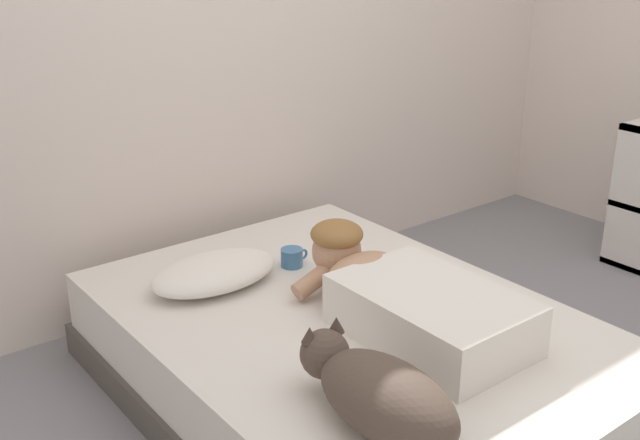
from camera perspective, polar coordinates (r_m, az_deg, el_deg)
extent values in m
plane|color=gray|center=(2.93, 10.76, -13.55)|extent=(12.33, 12.33, 0.00)
cube|color=silver|center=(3.56, -6.07, 14.52)|extent=(4.16, 0.10, 2.50)
cube|color=#4C4742|center=(2.87, 2.11, -12.39)|extent=(1.40, 1.98, 0.13)
cube|color=silver|center=(2.78, 2.16, -9.28)|extent=(1.35, 1.92, 0.23)
ellipsoid|color=white|center=(2.94, -7.98, -3.93)|extent=(0.52, 0.32, 0.11)
cube|color=silver|center=(2.56, 8.40, -7.09)|extent=(0.42, 0.64, 0.18)
ellipsoid|color=tan|center=(2.77, 3.36, -4.16)|extent=(0.32, 0.20, 0.16)
sphere|color=tan|center=(2.86, 1.27, -2.36)|extent=(0.19, 0.19, 0.19)
ellipsoid|color=olive|center=(2.83, 1.28, -1.06)|extent=(0.20, 0.20, 0.10)
cylinder|color=tan|center=(2.82, -0.07, -4.29)|extent=(0.23, 0.07, 0.14)
cylinder|color=tan|center=(2.93, 3.02, -3.26)|extent=(0.23, 0.07, 0.14)
ellipsoid|color=#4C3D33|center=(2.11, 5.08, -13.32)|extent=(0.26, 0.48, 0.20)
sphere|color=#4C3D33|center=(2.26, 0.36, -10.09)|extent=(0.15, 0.15, 0.15)
cone|color=#3D3028|center=(2.21, -0.79, -8.66)|extent=(0.05, 0.05, 0.05)
cone|color=#3D3028|center=(2.27, 1.24, -7.88)|extent=(0.05, 0.05, 0.05)
cylinder|color=teal|center=(3.08, -2.15, -2.85)|extent=(0.09, 0.09, 0.07)
torus|color=teal|center=(3.11, -1.30, -2.59)|extent=(0.05, 0.01, 0.05)
cube|color=black|center=(2.57, 12.96, -9.45)|extent=(0.07, 0.14, 0.01)
cube|color=silver|center=(4.12, 22.50, 1.39)|extent=(0.03, 0.24, 0.75)
cube|color=#3866A5|center=(4.12, 22.87, 2.59)|extent=(0.03, 0.15, 0.22)
cube|color=gold|center=(4.15, 23.03, 2.28)|extent=(0.02, 0.19, 0.16)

